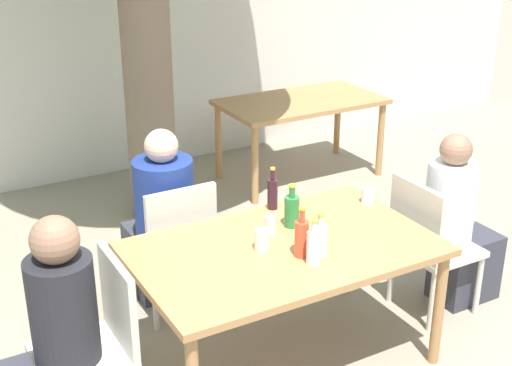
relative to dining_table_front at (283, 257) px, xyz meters
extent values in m
plane|color=gray|center=(0.00, 0.00, -0.66)|extent=(30.00, 30.00, 0.00)
cube|color=silver|center=(0.00, 3.27, 0.74)|extent=(10.00, 0.08, 2.80)
cylinder|color=#7A6651|center=(0.11, 2.17, 0.47)|extent=(0.38, 0.38, 2.27)
cube|color=#B27F4C|center=(0.00, 0.00, 0.05)|extent=(1.60, 0.99, 0.04)
cylinder|color=#B27F4C|center=(0.74, -0.43, -0.32)|extent=(0.06, 0.06, 0.69)
cylinder|color=#B27F4C|center=(-0.74, 0.43, -0.32)|extent=(0.06, 0.06, 0.69)
cylinder|color=#B27F4C|center=(0.74, 0.43, -0.32)|extent=(0.06, 0.06, 0.69)
cube|color=#B27F4C|center=(1.58, 2.30, 0.05)|extent=(1.44, 0.80, 0.04)
cylinder|color=#B27F4C|center=(0.92, 1.96, -0.32)|extent=(0.06, 0.06, 0.69)
cylinder|color=#B27F4C|center=(2.23, 1.96, -0.32)|extent=(0.06, 0.06, 0.69)
cylinder|color=#B27F4C|center=(0.92, 2.63, -0.32)|extent=(0.06, 0.06, 0.69)
cylinder|color=#B27F4C|center=(2.23, 2.63, -0.32)|extent=(0.06, 0.06, 0.69)
cube|color=beige|center=(-1.12, 0.00, -0.24)|extent=(0.44, 0.44, 0.04)
cube|color=beige|center=(-0.92, 0.00, 0.01)|extent=(0.04, 0.44, 0.45)
cylinder|color=beige|center=(-0.93, 0.19, -0.46)|extent=(0.04, 0.04, 0.41)
cube|color=beige|center=(1.12, 0.00, -0.24)|extent=(0.44, 0.44, 0.04)
cube|color=beige|center=(0.92, 0.00, 0.01)|extent=(0.04, 0.44, 0.45)
cylinder|color=beige|center=(1.31, -0.19, -0.46)|extent=(0.04, 0.04, 0.41)
cylinder|color=beige|center=(1.31, 0.19, -0.46)|extent=(0.04, 0.04, 0.41)
cylinder|color=beige|center=(0.93, -0.19, -0.46)|extent=(0.04, 0.04, 0.41)
cylinder|color=beige|center=(0.93, 0.19, -0.46)|extent=(0.04, 0.04, 0.41)
cube|color=beige|center=(-0.32, 0.81, -0.24)|extent=(0.44, 0.44, 0.04)
cube|color=beige|center=(-0.32, 0.61, 0.01)|extent=(0.44, 0.04, 0.45)
cylinder|color=beige|center=(-0.13, 1.00, -0.46)|extent=(0.04, 0.04, 0.41)
cylinder|color=beige|center=(-0.51, 1.00, -0.46)|extent=(0.04, 0.04, 0.41)
cylinder|color=beige|center=(-0.13, 0.62, -0.46)|extent=(0.04, 0.04, 0.41)
cylinder|color=beige|center=(-0.51, 0.62, -0.46)|extent=(0.04, 0.04, 0.41)
cylinder|color=#232328|center=(-1.18, 0.00, 0.04)|extent=(0.31, 0.31, 0.52)
sphere|color=#936B51|center=(-1.18, 0.00, 0.40)|extent=(0.22, 0.22, 0.22)
cube|color=#383842|center=(1.38, 0.00, -0.44)|extent=(0.40, 0.27, 0.44)
cylinder|color=white|center=(1.18, 0.00, 0.05)|extent=(0.30, 0.30, 0.53)
sphere|color=#936B51|center=(1.18, 0.00, 0.40)|extent=(0.19, 0.19, 0.19)
cube|color=#383842|center=(-0.32, 1.07, -0.44)|extent=(0.33, 0.40, 0.44)
cylinder|color=navy|center=(-0.32, 0.87, 0.05)|extent=(0.37, 0.37, 0.54)
sphere|color=beige|center=(-0.32, 0.87, 0.41)|extent=(0.20, 0.20, 0.20)
cylinder|color=#331923|center=(0.19, 0.43, 0.16)|extent=(0.06, 0.06, 0.18)
cylinder|color=#331923|center=(0.19, 0.43, 0.28)|extent=(0.02, 0.02, 0.06)
cylinder|color=gold|center=(0.19, 0.43, 0.32)|extent=(0.03, 0.03, 0.01)
cylinder|color=silver|center=(0.03, -0.24, 0.16)|extent=(0.07, 0.07, 0.17)
cylinder|color=silver|center=(0.03, -0.24, 0.27)|extent=(0.03, 0.03, 0.06)
cylinder|color=gold|center=(0.03, -0.24, 0.31)|extent=(0.04, 0.04, 0.01)
cylinder|color=silver|center=(0.11, -0.18, 0.15)|extent=(0.07, 0.07, 0.16)
cylinder|color=silver|center=(0.11, -0.18, 0.26)|extent=(0.03, 0.03, 0.06)
cylinder|color=gold|center=(0.11, -0.18, 0.30)|extent=(0.04, 0.04, 0.01)
cylinder|color=#DB4C2D|center=(0.02, -0.14, 0.17)|extent=(0.07, 0.07, 0.19)
cylinder|color=#DB4C2D|center=(0.02, -0.14, 0.30)|extent=(0.03, 0.03, 0.07)
cylinder|color=gold|center=(0.02, -0.14, 0.34)|extent=(0.03, 0.03, 0.01)
cylinder|color=#287A38|center=(0.16, 0.18, 0.16)|extent=(0.08, 0.08, 0.18)
cylinder|color=#287A38|center=(0.16, 0.18, 0.28)|extent=(0.03, 0.03, 0.06)
cylinder|color=gold|center=(0.16, 0.18, 0.31)|extent=(0.04, 0.04, 0.01)
cylinder|color=silver|center=(0.01, 0.16, 0.12)|extent=(0.07, 0.07, 0.10)
cylinder|color=silver|center=(-0.12, 0.02, 0.13)|extent=(0.08, 0.08, 0.12)
cylinder|color=white|center=(0.73, 0.23, 0.12)|extent=(0.08, 0.08, 0.09)
camera|label=1|loc=(-1.77, -2.85, 1.84)|focal=50.00mm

